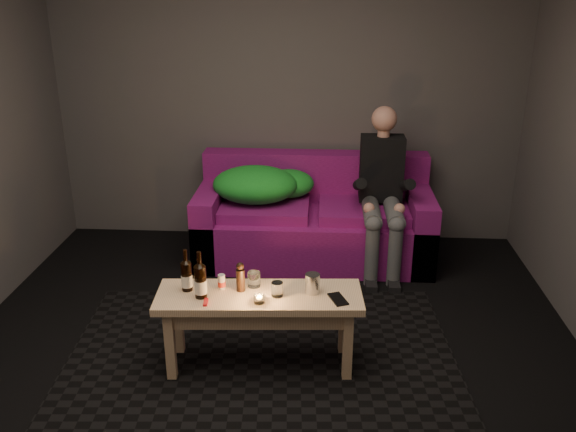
# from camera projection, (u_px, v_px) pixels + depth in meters

# --- Properties ---
(floor) EXTENTS (4.50, 4.50, 0.00)m
(floor) POSITION_uv_depth(u_px,v_px,m) (263.00, 383.00, 3.55)
(floor) COLOR black
(floor) RESTS_ON ground
(room) EXTENTS (4.50, 4.50, 4.50)m
(room) POSITION_uv_depth(u_px,v_px,m) (267.00, 87.00, 3.39)
(room) COLOR silver
(room) RESTS_ON ground
(rug) EXTENTS (2.50, 1.89, 0.01)m
(rug) POSITION_uv_depth(u_px,v_px,m) (261.00, 359.00, 3.77)
(rug) COLOR black
(rug) RESTS_ON floor
(sofa) EXTENTS (1.92, 0.86, 0.82)m
(sofa) POSITION_uv_depth(u_px,v_px,m) (314.00, 222.00, 5.12)
(sofa) COLOR #740F5F
(sofa) RESTS_ON floor
(green_blanket) EXTENTS (0.84, 0.58, 0.29)m
(green_blanket) POSITION_uv_depth(u_px,v_px,m) (261.00, 185.00, 5.02)
(green_blanket) COLOR green
(green_blanket) RESTS_ON sofa
(person) EXTENTS (0.35, 0.80, 1.28)m
(person) POSITION_uv_depth(u_px,v_px,m) (382.00, 188.00, 4.81)
(person) COLOR black
(person) RESTS_ON sofa
(coffee_table) EXTENTS (1.22, 0.45, 0.49)m
(coffee_table) POSITION_uv_depth(u_px,v_px,m) (259.00, 307.00, 3.58)
(coffee_table) COLOR tan
(coffee_table) RESTS_ON rug
(beer_bottle_a) EXTENTS (0.07, 0.07, 0.26)m
(beer_bottle_a) POSITION_uv_depth(u_px,v_px,m) (187.00, 275.00, 3.56)
(beer_bottle_a) COLOR black
(beer_bottle_a) RESTS_ON coffee_table
(beer_bottle_b) EXTENTS (0.07, 0.07, 0.29)m
(beer_bottle_b) POSITION_uv_depth(u_px,v_px,m) (200.00, 281.00, 3.47)
(beer_bottle_b) COLOR black
(beer_bottle_b) RESTS_ON coffee_table
(salt_shaker) EXTENTS (0.05, 0.05, 0.09)m
(salt_shaker) POSITION_uv_depth(u_px,v_px,m) (222.00, 282.00, 3.59)
(salt_shaker) COLOR silver
(salt_shaker) RESTS_ON coffee_table
(pepper_mill) EXTENTS (0.06, 0.06, 0.14)m
(pepper_mill) POSITION_uv_depth(u_px,v_px,m) (241.00, 280.00, 3.56)
(pepper_mill) COLOR black
(pepper_mill) RESTS_ON coffee_table
(tumbler_back) EXTENTS (0.09, 0.09, 0.09)m
(tumbler_back) POSITION_uv_depth(u_px,v_px,m) (254.00, 279.00, 3.62)
(tumbler_back) COLOR white
(tumbler_back) RESTS_ON coffee_table
(tealight) EXTENTS (0.06, 0.06, 0.05)m
(tealight) POSITION_uv_depth(u_px,v_px,m) (259.00, 299.00, 3.44)
(tealight) COLOR white
(tealight) RESTS_ON coffee_table
(tumbler_front) EXTENTS (0.08, 0.08, 0.09)m
(tumbler_front) POSITION_uv_depth(u_px,v_px,m) (277.00, 289.00, 3.51)
(tumbler_front) COLOR white
(tumbler_front) RESTS_ON coffee_table
(steel_cup) EXTENTS (0.11, 0.11, 0.12)m
(steel_cup) POSITION_uv_depth(u_px,v_px,m) (312.00, 283.00, 3.54)
(steel_cup) COLOR #AFB0B6
(steel_cup) RESTS_ON coffee_table
(smartphone) EXTENTS (0.13, 0.17, 0.01)m
(smartphone) POSITION_uv_depth(u_px,v_px,m) (338.00, 299.00, 3.48)
(smartphone) COLOR black
(smartphone) RESTS_ON coffee_table
(red_lighter) EXTENTS (0.03, 0.08, 0.01)m
(red_lighter) POSITION_uv_depth(u_px,v_px,m) (206.00, 302.00, 3.44)
(red_lighter) COLOR red
(red_lighter) RESTS_ON coffee_table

